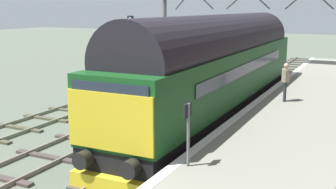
# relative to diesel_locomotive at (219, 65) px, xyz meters

# --- Properties ---
(ground_plane) EXTENTS (140.00, 140.00, 0.00)m
(ground_plane) POSITION_rel_diesel_locomotive_xyz_m (-0.00, -4.21, -2.48)
(ground_plane) COLOR #596253
(ground_plane) RESTS_ON ground
(track_main) EXTENTS (2.50, 60.00, 0.15)m
(track_main) POSITION_rel_diesel_locomotive_xyz_m (-0.00, -4.21, -2.42)
(track_main) COLOR gray
(track_main) RESTS_ON ground
(track_adjacent_west) EXTENTS (2.50, 60.00, 0.15)m
(track_adjacent_west) POSITION_rel_diesel_locomotive_xyz_m (-3.54, -4.21, -2.42)
(track_adjacent_west) COLOR gray
(track_adjacent_west) RESTS_ON ground
(track_adjacent_far_west) EXTENTS (2.50, 60.00, 0.15)m
(track_adjacent_far_west) POSITION_rel_diesel_locomotive_xyz_m (-6.98, -4.21, -2.42)
(track_adjacent_far_west) COLOR gray
(track_adjacent_far_west) RESTS_ON ground
(station_platform) EXTENTS (4.00, 44.00, 1.01)m
(station_platform) POSITION_rel_diesel_locomotive_xyz_m (3.60, -4.21, -1.98)
(station_platform) COLOR gray
(station_platform) RESTS_ON ground
(diesel_locomotive) EXTENTS (2.74, 17.59, 4.68)m
(diesel_locomotive) POSITION_rel_diesel_locomotive_xyz_m (0.00, 0.00, 0.00)
(diesel_locomotive) COLOR black
(diesel_locomotive) RESTS_ON ground
(signal_post_near) EXTENTS (0.44, 0.22, 4.42)m
(signal_post_near) POSITION_rel_diesel_locomotive_xyz_m (-9.01, 7.54, 0.36)
(signal_post_near) COLOR gray
(signal_post_near) RESTS_ON ground
(platform_number_sign) EXTENTS (0.10, 0.44, 1.63)m
(platform_number_sign) POSITION_rel_diesel_locomotive_xyz_m (2.06, -8.14, -0.37)
(platform_number_sign) COLOR slate
(platform_number_sign) RESTS_ON station_platform
(waiting_passenger) EXTENTS (0.39, 0.50, 1.64)m
(waiting_passenger) POSITION_rel_diesel_locomotive_xyz_m (2.80, 0.67, -0.49)
(waiting_passenger) COLOR #273238
(waiting_passenger) RESTS_ON station_platform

